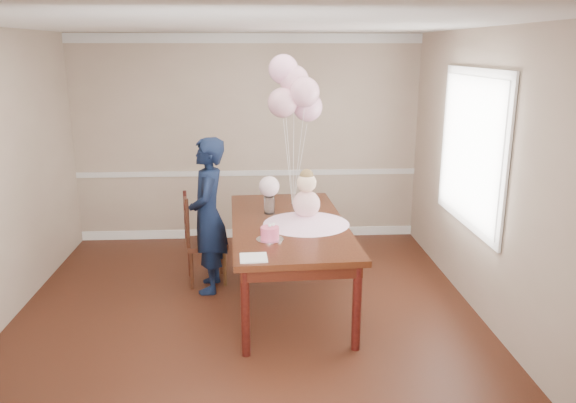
{
  "coord_description": "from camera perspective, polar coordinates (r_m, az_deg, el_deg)",
  "views": [
    {
      "loc": [
        0.11,
        -4.84,
        2.51
      ],
      "look_at": [
        0.42,
        0.48,
        1.05
      ],
      "focal_mm": 35.0,
      "sensor_mm": 36.0,
      "label": 1
    }
  ],
  "objects": [
    {
      "name": "table_leg_fl",
      "position": [
        4.75,
        -4.35,
        -11.2
      ],
      "size": [
        0.08,
        0.08,
        0.78
      ],
      "primitive_type": "cylinder",
      "rotation": [
        0.0,
        0.0,
        0.05
      ],
      "color": "black",
      "rests_on": "floor"
    },
    {
      "name": "chair_slat_mid",
      "position": [
        6.12,
        -10.28,
        -1.46
      ],
      "size": [
        0.1,
        0.39,
        0.05
      ],
      "primitive_type": "cube",
      "rotation": [
        0.0,
        0.0,
        0.17
      ],
      "color": "#33160D",
      "rests_on": "dining_chair_seat"
    },
    {
      "name": "wall_back",
      "position": [
        7.43,
        -4.14,
        6.3
      ],
      "size": [
        4.5,
        0.02,
        2.7
      ],
      "primitive_type": "cube",
      "color": "tan",
      "rests_on": "floor"
    },
    {
      "name": "chair_leg_bl",
      "position": [
        6.47,
        -9.96,
        -5.74
      ],
      "size": [
        0.05,
        0.05,
        0.42
      ],
      "primitive_type": "cylinder",
      "rotation": [
        0.0,
        0.0,
        0.17
      ],
      "color": "#35150E",
      "rests_on": "floor"
    },
    {
      "name": "floor",
      "position": [
        5.45,
        -4.17,
        -12.13
      ],
      "size": [
        4.5,
        5.0,
        0.0
      ],
      "primitive_type": "cube",
      "color": "black",
      "rests_on": "ground"
    },
    {
      "name": "balloon_b",
      "position": [
        5.91,
        1.69,
        11.05
      ],
      "size": [
        0.31,
        0.31,
        0.31
      ],
      "primitive_type": "sphere",
      "color": "#E8A4BC",
      "rests_on": "balloon_ribbon_b"
    },
    {
      "name": "balloon_d",
      "position": [
        6.06,
        -0.47,
        13.28
      ],
      "size": [
        0.31,
        0.31,
        0.31
      ],
      "primitive_type": "sphere",
      "color": "#FFB4DA",
      "rests_on": "balloon_ribbon_d"
    },
    {
      "name": "napkin",
      "position": [
        4.64,
        -3.52,
        -5.72
      ],
      "size": [
        0.23,
        0.23,
        0.01
      ],
      "primitive_type": "cube",
      "rotation": [
        0.0,
        0.0,
        0.05
      ],
      "color": "silver",
      "rests_on": "dining_table_top"
    },
    {
      "name": "cake_flower_a",
      "position": [
        5.03,
        -1.86,
        -2.43
      ],
      "size": [
        0.03,
        0.03,
        0.03
      ],
      "primitive_type": "sphere",
      "color": "white",
      "rests_on": "birthday_cake"
    },
    {
      "name": "cake_flower_b",
      "position": [
        5.05,
        -1.5,
        -2.34
      ],
      "size": [
        0.03,
        0.03,
        0.03
      ],
      "primitive_type": "sphere",
      "color": "white",
      "rests_on": "birthday_cake"
    },
    {
      "name": "birthday_cake",
      "position": [
        5.05,
        -1.86,
        -3.22
      ],
      "size": [
        0.18,
        0.18,
        0.11
      ],
      "primitive_type": "cylinder",
      "rotation": [
        0.0,
        0.0,
        0.05
      ],
      "color": "#DF466E",
      "rests_on": "cake_platter"
    },
    {
      "name": "balloon_weight",
      "position": [
        6.16,
        0.51,
        -0.3
      ],
      "size": [
        0.05,
        0.05,
        0.02
      ],
      "primitive_type": "cylinder",
      "rotation": [
        0.0,
        0.0,
        0.05
      ],
      "color": "silver",
      "rests_on": "dining_table_top"
    },
    {
      "name": "baby_torso",
      "position": [
        5.48,
        1.88,
        -0.25
      ],
      "size": [
        0.27,
        0.27,
        0.27
      ],
      "primitive_type": "sphere",
      "color": "#F097C2",
      "rests_on": "baby_skirt"
    },
    {
      "name": "chair_leg_fr",
      "position": [
        6.16,
        -6.44,
        -6.68
      ],
      "size": [
        0.05,
        0.05,
        0.42
      ],
      "primitive_type": "cylinder",
      "rotation": [
        0.0,
        0.0,
        0.17
      ],
      "color": "#381F0F",
      "rests_on": "floor"
    },
    {
      "name": "chair_back_post_l",
      "position": [
        5.96,
        -10.16,
        -2.31
      ],
      "size": [
        0.05,
        0.05,
        0.55
      ],
      "primitive_type": "cylinder",
      "rotation": [
        0.0,
        0.0,
        0.17
      ],
      "color": "black",
      "rests_on": "dining_chair_seat"
    },
    {
      "name": "table_leg_br",
      "position": [
        6.74,
        3.13,
        -3.03
      ],
      "size": [
        0.08,
        0.08,
        0.78
      ],
      "primitive_type": "cylinder",
      "rotation": [
        0.0,
        0.0,
        0.05
      ],
      "color": "black",
      "rests_on": "floor"
    },
    {
      "name": "table_leg_fr",
      "position": [
        4.86,
        6.99,
        -10.64
      ],
      "size": [
        0.08,
        0.08,
        0.78
      ],
      "primitive_type": "cylinder",
      "rotation": [
        0.0,
        0.0,
        0.05
      ],
      "color": "black",
      "rests_on": "floor"
    },
    {
      "name": "balloon_ribbon_a",
      "position": [
        6.05,
        -0.01,
        3.98
      ],
      "size": [
        0.1,
        0.01,
        0.94
      ],
      "primitive_type": "cylinder",
      "rotation": [
        0.0,
        -0.1,
        0.05
      ],
      "color": "white",
      "rests_on": "balloon_weight"
    },
    {
      "name": "chair_leg_br",
      "position": [
        6.49,
        -6.82,
        -5.53
      ],
      "size": [
        0.05,
        0.05,
        0.42
      ],
      "primitive_type": "cylinder",
      "rotation": [
        0.0,
        0.0,
        0.17
      ],
      "color": "#33180D",
      "rests_on": "floor"
    },
    {
      "name": "woman",
      "position": [
        5.91,
        -8.11,
        -1.45
      ],
      "size": [
        0.41,
        0.6,
        1.64
      ],
      "primitive_type": "imported",
      "rotation": [
        0.0,
        0.0,
        -1.58
      ],
      "color": "black",
      "rests_on": "floor"
    },
    {
      "name": "wall_front",
      "position": [
        2.61,
        -5.42,
        -11.08
      ],
      "size": [
        4.5,
        0.02,
        2.7
      ],
      "primitive_type": "cube",
      "color": "tan",
      "rests_on": "floor"
    },
    {
      "name": "chair_rail_trim",
      "position": [
        7.51,
        -4.08,
        2.89
      ],
      "size": [
        4.5,
        0.02,
        0.07
      ],
      "primitive_type": "cube",
      "color": "silver",
      "rests_on": "wall_back"
    },
    {
      "name": "balloon_ribbon_e",
      "position": [
        6.11,
        1.25,
        3.83
      ],
      "size": [
        0.15,
        0.09,
        0.87
      ],
      "primitive_type": "cylinder",
      "rotation": [
        -0.09,
        0.17,
        0.05
      ],
      "color": "silver",
      "rests_on": "balloon_weight"
    },
    {
      "name": "ceiling",
      "position": [
        4.85,
        -4.82,
        17.52
      ],
      "size": [
        4.5,
        5.0,
        0.02
      ],
      "primitive_type": "cube",
      "color": "silver",
      "rests_on": "wall_back"
    },
    {
      "name": "balloon_ribbon_d",
      "position": [
        6.08,
        0.03,
        5.66
      ],
      "size": [
        0.1,
        0.11,
        1.27
      ],
      "primitive_type": "cylinder",
      "rotation": [
        -0.09,
        -0.07,
        0.05
      ],
      "color": "white",
      "rests_on": "balloon_weight"
    },
    {
      "name": "dining_table_top",
      "position": [
        5.58,
        0.07,
        -2.41
      ],
      "size": [
        1.22,
        2.29,
        0.06
      ],
      "primitive_type": "cube",
      "rotation": [
        0.0,
        0.0,
        0.05
      ],
      "color": "black",
      "rests_on": "table_leg_fl"
    },
    {
      "name": "balloon_ribbon_c",
      "position": [
        6.09,
        0.56,
        5.13
      ],
      "size": [
        0.02,
        0.11,
        1.16
      ],
      "primitive_type": "cylinder",
      "rotation": [
        -0.09,
        0.02,
        0.05
      ],
      "color": "white",
      "rests_on": "balloon_weight"
    },
    {
      "name": "wall_right",
      "position": [
        5.42,
        20.06,
        2.02
      ],
      "size": [
        0.02,
        5.0,
        2.7
      ],
      "primitive_type": "cube",
      "color": "tan",
      "rests_on": "floor"
    },
    {
      "name": "balloon_e",
      "position": [
        6.08,
        2.03,
        9.58
      ],
      "size": [
        0.31,
        0.31,
        0.31
      ],
      "primitive_type": "sphere",
      "color": "#ECA7C7",
      "rests_on": "balloon_ribbon_e"
    },
    {
      "name": "window_blinds",
      "position": [
        5.82,
        17.98,
        5.08
      ],
      "size": [
        0.01,
        1.5,
        1.4
      ],
      "primitive_type": "cube",
      "color": "silver",
      "rests_on": "wall_right"
    },
    {
      "name": "window_frame",
      "position": [
        5.83,
        18.14,
        5.08
      ],
      "size": [
        0.02,
        1.66,
        1.56
      ],
      "primitive_type": "cube",
      "color": "white",
      "rests_on": "wall_right"
    },
    {
      "name": "baby_head",
      "position": [
        5.42,
        1.9,
        1.92
      ],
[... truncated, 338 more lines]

